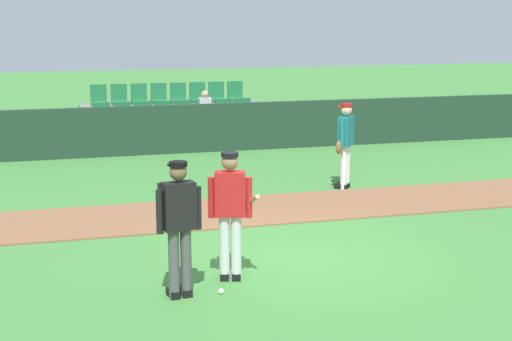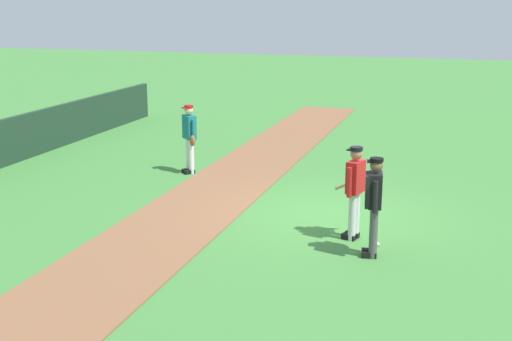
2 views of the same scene
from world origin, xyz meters
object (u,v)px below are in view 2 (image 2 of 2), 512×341
(batter_red_jersey, at_px, (355,189))
(baseball, at_px, (378,244))
(umpire_home_plate, at_px, (374,201))
(runner_teal_jersey, at_px, (190,136))

(batter_red_jersey, bearing_deg, baseball, -117.46)
(umpire_home_plate, bearing_deg, batter_red_jersey, 29.83)
(runner_teal_jersey, distance_m, baseball, 6.65)
(umpire_home_plate, bearing_deg, runner_teal_jersey, 50.15)
(batter_red_jersey, xyz_separation_m, umpire_home_plate, (-0.78, -0.45, 0.03))
(batter_red_jersey, relative_size, umpire_home_plate, 1.00)
(umpire_home_plate, distance_m, runner_teal_jersey, 6.88)
(baseball, bearing_deg, batter_red_jersey, 62.54)
(runner_teal_jersey, relative_size, baseball, 23.78)
(umpire_home_plate, bearing_deg, baseball, -4.96)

